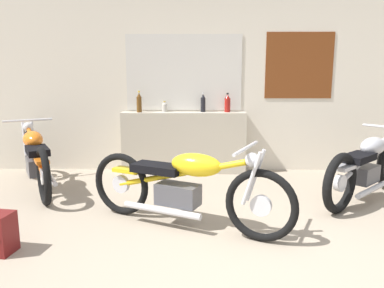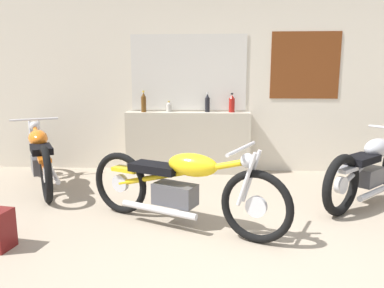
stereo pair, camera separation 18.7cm
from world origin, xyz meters
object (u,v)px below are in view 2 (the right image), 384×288
(bottle_leftmost, at_px, (144,103))
(motorcycle_orange, at_px, (40,156))
(bottle_right_center, at_px, (232,104))
(bottle_center, at_px, (207,103))
(motorcycle_silver, at_px, (372,168))
(motorcycle_yellow, at_px, (181,185))
(bottle_left_center, at_px, (169,107))

(bottle_leftmost, xyz_separation_m, motorcycle_orange, (-1.23, -0.86, -0.64))
(bottle_leftmost, relative_size, bottle_right_center, 1.11)
(bottle_center, xyz_separation_m, motorcycle_silver, (1.94, -1.26, -0.65))
(motorcycle_orange, bearing_deg, bottle_leftmost, 35.12)
(bottle_center, xyz_separation_m, bottle_right_center, (0.36, -0.02, -0.00))
(bottle_leftmost, bearing_deg, motorcycle_silver, -22.48)
(bottle_leftmost, xyz_separation_m, motorcycle_silver, (2.89, -1.20, -0.66))
(motorcycle_orange, bearing_deg, bottle_right_center, 19.71)
(bottle_right_center, relative_size, motorcycle_yellow, 0.14)
(bottle_left_center, relative_size, bottle_center, 0.55)
(bottle_right_center, height_order, motorcycle_silver, bottle_right_center)
(bottle_leftmost, relative_size, motorcycle_orange, 0.18)
(motorcycle_orange, bearing_deg, bottle_left_center, 30.27)
(motorcycle_yellow, bearing_deg, motorcycle_silver, 21.71)
(bottle_left_center, height_order, bottle_right_center, bottle_right_center)
(bottle_left_center, xyz_separation_m, motorcycle_orange, (-1.60, -0.93, -0.57))
(bottle_left_center, relative_size, motorcycle_silver, 0.10)
(motorcycle_orange, xyz_separation_m, motorcycle_yellow, (1.96, -1.19, 0.00))
(bottle_center, height_order, bottle_right_center, bottle_center)
(bottle_leftmost, bearing_deg, bottle_center, 4.05)
(bottle_center, distance_m, motorcycle_silver, 2.41)
(bottle_leftmost, distance_m, bottle_left_center, 0.38)
(bottle_center, bearing_deg, motorcycle_orange, -156.85)
(bottle_left_center, height_order, bottle_center, bottle_center)
(bottle_center, distance_m, motorcycle_yellow, 2.22)
(motorcycle_yellow, relative_size, motorcycle_silver, 1.30)
(bottle_leftmost, height_order, bottle_left_center, bottle_leftmost)
(motorcycle_silver, bearing_deg, bottle_right_center, 141.79)
(bottle_center, bearing_deg, bottle_left_center, 179.79)
(motorcycle_yellow, bearing_deg, bottle_left_center, 99.64)
(bottle_right_center, xyz_separation_m, motorcycle_orange, (-2.54, -0.91, -0.63))
(bottle_left_center, height_order, motorcycle_orange, bottle_left_center)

